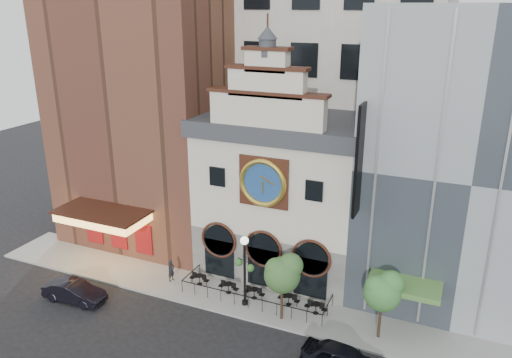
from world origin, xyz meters
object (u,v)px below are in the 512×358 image
object	(u,v)px
bistro_2	(254,293)
tree_left	(283,272)
bistro_4	(316,307)
car_left	(74,292)
bistro_0	(199,279)
bistro_3	(289,299)
pedestrian	(171,271)
bistro_1	(229,287)
tree_right	(383,290)
lamppost	(245,263)

from	to	relation	value
bistro_2	tree_left	xyz separation A→B (m)	(2.70, -1.47, 3.05)
bistro_4	car_left	world-z (taller)	car_left
bistro_0	bistro_2	bearing A→B (deg)	-1.19
bistro_3	bistro_2	bearing A→B (deg)	-175.13
pedestrian	tree_left	world-z (taller)	tree_left
bistro_4	pedestrian	xyz separation A→B (m)	(-11.36, -0.26, 0.39)
bistro_1	bistro_3	bearing A→B (deg)	3.87
bistro_0	tree_right	size ratio (longest dim) A/B	0.34
bistro_4	pedestrian	world-z (taller)	pedestrian
bistro_2	tree_right	world-z (taller)	tree_right
bistro_4	tree_right	bearing A→B (deg)	-10.52
lamppost	tree_right	xyz separation A→B (m)	(9.32, 0.10, 0.16)
bistro_1	bistro_3	distance (m)	4.56
tree_right	pedestrian	bearing A→B (deg)	177.96
bistro_3	bistro_1	bearing A→B (deg)	-176.13
bistro_3	tree_left	bearing A→B (deg)	-84.90
bistro_1	bistro_0	bearing A→B (deg)	175.84
bistro_1	tree_left	distance (m)	5.77
bistro_0	pedestrian	size ratio (longest dim) A/B	0.92
bistro_1	bistro_4	size ratio (longest dim) A/B	1.00
bistro_1	pedestrian	size ratio (longest dim) A/B	0.92
bistro_2	pedestrian	size ratio (longest dim) A/B	0.92
bistro_2	pedestrian	distance (m)	6.78
bistro_4	car_left	distance (m)	17.12
bistro_3	pedestrian	size ratio (longest dim) A/B	0.92
bistro_0	bistro_3	world-z (taller)	same
bistro_2	tree_left	distance (m)	4.33
bistro_4	car_left	bearing A→B (deg)	-162.36
car_left	lamppost	world-z (taller)	lamppost
bistro_3	bistro_4	size ratio (longest dim) A/B	1.00
bistro_3	bistro_4	world-z (taller)	same
car_left	lamppost	size ratio (longest dim) A/B	0.87
pedestrian	bistro_1	bearing A→B (deg)	-76.39
bistro_3	tree_left	world-z (taller)	tree_left
bistro_0	lamppost	bearing A→B (deg)	-13.77
lamppost	bistro_0	bearing A→B (deg)	-172.26
bistro_1	pedestrian	xyz separation A→B (m)	(-4.76, -0.19, 0.39)
bistro_0	bistro_1	distance (m)	2.55
bistro_4	tree_left	world-z (taller)	tree_left
lamppost	car_left	bearing A→B (deg)	-138.02
bistro_1	car_left	xyz separation A→B (m)	(-9.71, -5.12, 0.14)
bistro_4	tree_right	size ratio (longest dim) A/B	0.34
bistro_2	car_left	size ratio (longest dim) A/B	0.35
car_left	tree_left	xyz separation A→B (m)	(14.42, 3.74, 2.91)
car_left	tree_left	world-z (taller)	tree_left
tree_left	tree_right	bearing A→B (deg)	5.67
pedestrian	tree_left	size ratio (longest dim) A/B	0.36
bistro_4	pedestrian	distance (m)	11.37
bistro_1	car_left	size ratio (longest dim) A/B	0.35
bistro_2	lamppost	bearing A→B (deg)	-107.26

